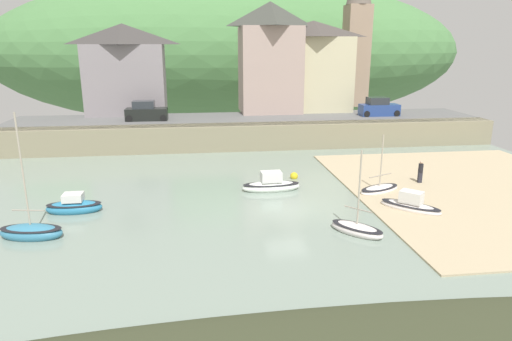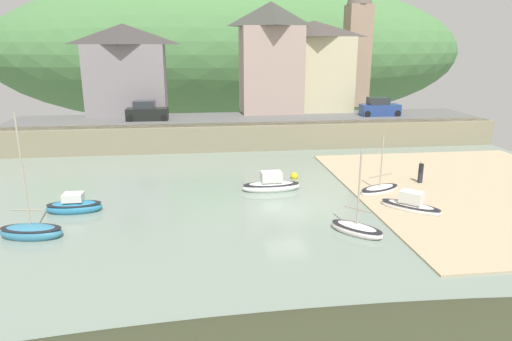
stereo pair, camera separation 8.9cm
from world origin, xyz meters
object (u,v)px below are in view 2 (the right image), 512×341
object	(u,v)px
sailboat_far_left	(31,231)
person_on_slipway	(421,171)
sailboat_white_hull	(380,189)
church_with_spire	(358,29)
waterfront_building_right	(313,66)
parked_car_by_wall	(379,108)
waterfront_building_centre	(271,57)
sailboat_blue_trim	(271,185)
waterfront_building_left	(126,69)
rowboat_small_beached	(357,229)
mooring_buoy	(294,176)
sailboat_tall_mast	(74,206)
fishing_boat_green	(411,206)
parked_car_near_slipway	(147,112)

from	to	relation	value
sailboat_far_left	person_on_slipway	xyz separation A→B (m)	(24.52, 6.33, 0.67)
sailboat_white_hull	church_with_spire	bearing A→B (deg)	49.93
waterfront_building_right	parked_car_by_wall	xyz separation A→B (m)	(6.26, -4.50, -4.19)
waterfront_building_centre	sailboat_far_left	distance (m)	33.26
sailboat_white_hull	sailboat_blue_trim	xyz separation A→B (m)	(-7.24, 1.42, 0.15)
person_on_slipway	waterfront_building_centre	bearing A→B (deg)	109.80
waterfront_building_left	sailboat_far_left	bearing A→B (deg)	-92.68
rowboat_small_beached	sailboat_far_left	size ratio (longest dim) A/B	0.69
mooring_buoy	waterfront_building_left	bearing A→B (deg)	128.03
sailboat_white_hull	sailboat_tall_mast	size ratio (longest dim) A/B	1.26
church_with_spire	sailboat_white_hull	distance (m)	29.80
fishing_boat_green	parked_car_near_slipway	distance (m)	28.18
waterfront_building_centre	waterfront_building_right	xyz separation A→B (m)	(4.80, -0.00, -0.99)
fishing_boat_green	sailboat_white_hull	bearing A→B (deg)	141.76
fishing_boat_green	sailboat_blue_trim	bearing A→B (deg)	-168.94
rowboat_small_beached	fishing_boat_green	xyz separation A→B (m)	(4.39, 2.89, 0.09)
rowboat_small_beached	parked_car_by_wall	distance (m)	27.14
parked_car_by_wall	person_on_slipway	bearing A→B (deg)	-102.00
parked_car_near_slipway	mooring_buoy	world-z (taller)	parked_car_near_slipway
sailboat_white_hull	parked_car_near_slipway	size ratio (longest dim) A/B	1.00
parked_car_near_slipway	waterfront_building_right	bearing A→B (deg)	14.91
waterfront_building_centre	sailboat_blue_trim	bearing A→B (deg)	-98.69
person_on_slipway	sailboat_blue_trim	bearing A→B (deg)	-179.72
waterfront_building_centre	waterfront_building_right	world-z (taller)	waterfront_building_centre
waterfront_building_right	church_with_spire	xyz separation A→B (m)	(6.39, 4.00, 4.12)
waterfront_building_left	sailboat_blue_trim	bearing A→B (deg)	-59.74
church_with_spire	parked_car_by_wall	xyz separation A→B (m)	(-0.12, -8.50, -8.30)
parked_car_near_slipway	mooring_buoy	xyz separation A→B (m)	(12.13, -14.10, -3.03)
fishing_boat_green	mooring_buoy	xyz separation A→B (m)	(-5.55, 7.66, -0.16)
sailboat_blue_trim	waterfront_building_centre	bearing A→B (deg)	79.02
waterfront_building_centre	sailboat_white_hull	distance (m)	24.39
fishing_boat_green	parked_car_by_wall	world-z (taller)	parked_car_by_wall
waterfront_building_centre	parked_car_near_slipway	distance (m)	14.88
sailboat_white_hull	parked_car_by_wall	bearing A→B (deg)	43.74
waterfront_building_left	person_on_slipway	world-z (taller)	waterfront_building_left
rowboat_small_beached	fishing_boat_green	bearing A→B (deg)	81.17
sailboat_white_hull	mooring_buoy	xyz separation A→B (m)	(-5.07, 4.03, -0.04)
sailboat_far_left	person_on_slipway	size ratio (longest dim) A/B	4.17
sailboat_tall_mast	person_on_slipway	bearing A→B (deg)	6.03
church_with_spire	sailboat_white_hull	world-z (taller)	church_with_spire
sailboat_blue_trim	sailboat_tall_mast	bearing A→B (deg)	-170.26
waterfront_building_centre	waterfront_building_right	bearing A→B (deg)	-0.00
sailboat_white_hull	waterfront_building_left	bearing A→B (deg)	105.96
rowboat_small_beached	sailboat_blue_trim	bearing A→B (deg)	160.58
sailboat_tall_mast	fishing_boat_green	bearing A→B (deg)	-7.40
waterfront_building_left	sailboat_blue_trim	xyz separation A→B (m)	(12.37, -21.21, -6.84)
sailboat_white_hull	sailboat_blue_trim	size ratio (longest dim) A/B	1.01
church_with_spire	sailboat_tall_mast	size ratio (longest dim) A/B	5.41
church_with_spire	mooring_buoy	distance (m)	28.10
sailboat_tall_mast	sailboat_far_left	size ratio (longest dim) A/B	0.48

